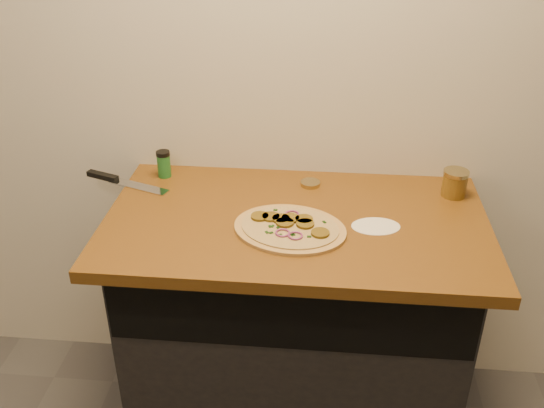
# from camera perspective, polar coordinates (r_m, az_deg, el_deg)

# --- Properties ---
(room_shell) EXTENTS (4.02, 3.52, 2.71)m
(room_shell) POSITION_cam_1_polar(r_m,az_deg,el_deg) (0.29, -12.03, -9.09)
(room_shell) COLOR beige
(room_shell) RESTS_ON ground
(cabinet) EXTENTS (1.10, 0.60, 0.86)m
(cabinet) POSITION_cam_1_polar(r_m,az_deg,el_deg) (2.20, 2.08, -11.41)
(cabinet) COLOR black
(cabinet) RESTS_ON ground
(countertop) EXTENTS (1.20, 0.70, 0.04)m
(countertop) POSITION_cam_1_polar(r_m,az_deg,el_deg) (1.91, 2.27, -1.77)
(countertop) COLOR brown
(countertop) RESTS_ON cabinet
(pizza) EXTENTS (0.41, 0.41, 0.02)m
(pizza) POSITION_cam_1_polar(r_m,az_deg,el_deg) (1.83, 1.68, -2.24)
(pizza) COLOR tan
(pizza) RESTS_ON countertop
(chefs_knife) EXTENTS (0.32, 0.14, 0.02)m
(chefs_knife) POSITION_cam_1_polar(r_m,az_deg,el_deg) (2.17, -14.17, 2.13)
(chefs_knife) COLOR #B7BAC1
(chefs_knife) RESTS_ON countertop
(mason_jar_lid) EXTENTS (0.07, 0.07, 0.01)m
(mason_jar_lid) POSITION_cam_1_polar(r_m,az_deg,el_deg) (2.09, 3.63, 1.94)
(mason_jar_lid) COLOR tan
(mason_jar_lid) RESTS_ON countertop
(salsa_jar) EXTENTS (0.08, 0.08, 0.09)m
(salsa_jar) POSITION_cam_1_polar(r_m,az_deg,el_deg) (2.09, 16.82, 1.89)
(salsa_jar) COLOR #99230F
(salsa_jar) RESTS_ON countertop
(spice_shaker) EXTENTS (0.05, 0.05, 0.10)m
(spice_shaker) POSITION_cam_1_polar(r_m,az_deg,el_deg) (2.16, -10.15, 3.74)
(spice_shaker) COLOR #20672A
(spice_shaker) RESTS_ON countertop
(flour_spill) EXTENTS (0.17, 0.17, 0.00)m
(flour_spill) POSITION_cam_1_polar(r_m,az_deg,el_deg) (1.88, 9.74, -2.08)
(flour_spill) COLOR white
(flour_spill) RESTS_ON countertop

